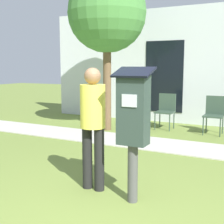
# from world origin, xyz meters

# --- Properties ---
(sidewalk) EXTENTS (12.00, 1.10, 0.02)m
(sidewalk) POSITION_xyz_m (0.00, 3.44, 0.01)
(sidewalk) COLOR #B7B2A8
(sidewalk) RESTS_ON ground
(building_facade) EXTENTS (10.00, 0.26, 3.20)m
(building_facade) POSITION_xyz_m (0.00, 6.15, 1.60)
(building_facade) COLOR silver
(building_facade) RESTS_ON ground
(parking_meter) EXTENTS (0.44, 0.31, 1.59)m
(parking_meter) POSITION_xyz_m (-0.04, 0.71, 1.02)
(parking_meter) COLOR #4C4C4C
(parking_meter) RESTS_ON ground
(person_standing) EXTENTS (0.32, 0.32, 1.58)m
(person_standing) POSITION_xyz_m (-0.65, 0.83, 0.93)
(person_standing) COLOR black
(person_standing) RESTS_ON ground
(outdoor_chair_left) EXTENTS (0.44, 0.44, 0.90)m
(outdoor_chair_left) POSITION_xyz_m (-1.04, 5.12, 0.53)
(outdoor_chair_left) COLOR #334738
(outdoor_chair_left) RESTS_ON ground
(outdoor_chair_middle) EXTENTS (0.44, 0.44, 0.90)m
(outdoor_chair_middle) POSITION_xyz_m (0.17, 5.04, 0.53)
(outdoor_chair_middle) COLOR #334738
(outdoor_chair_middle) RESTS_ON ground
(tree) EXTENTS (1.90, 1.90, 3.82)m
(tree) POSITION_xyz_m (-2.30, 4.30, 2.84)
(tree) COLOR brown
(tree) RESTS_ON ground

